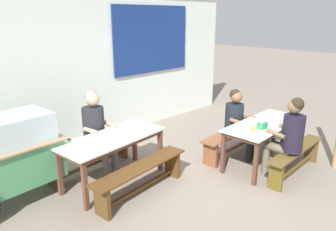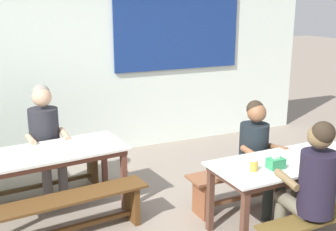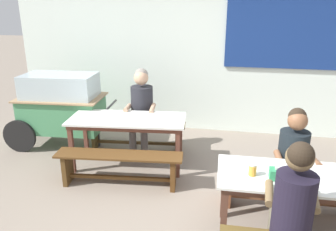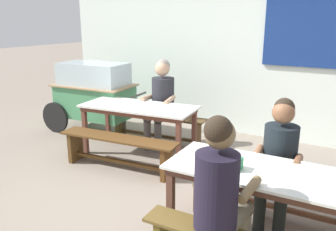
{
  "view_description": "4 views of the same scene",
  "coord_description": "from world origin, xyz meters",
  "views": [
    {
      "loc": [
        -3.55,
        -2.82,
        2.48
      ],
      "look_at": [
        -0.3,
        0.45,
        1.03
      ],
      "focal_mm": 34.13,
      "sensor_mm": 36.0,
      "label": 1
    },
    {
      "loc": [
        -1.55,
        -3.42,
        2.28
      ],
      "look_at": [
        0.28,
        0.65,
        1.06
      ],
      "focal_mm": 44.5,
      "sensor_mm": 36.0,
      "label": 2
    },
    {
      "loc": [
        0.43,
        -3.32,
        2.29
      ],
      "look_at": [
        -0.26,
        0.18,
        1.08
      ],
      "focal_mm": 35.05,
      "sensor_mm": 36.0,
      "label": 3
    },
    {
      "loc": [
        1.78,
        -3.03,
        1.95
      ],
      "look_at": [
        -0.05,
        0.12,
        0.93
      ],
      "focal_mm": 36.94,
      "sensor_mm": 36.0,
      "label": 4
    }
  ],
  "objects": [
    {
      "name": "ground_plane",
      "position": [
        0.0,
        0.0,
        0.0
      ],
      "size": [
        40.0,
        40.0,
        0.0
      ],
      "primitive_type": "plane",
      "color": "gray"
    },
    {
      "name": "backdrop_wall",
      "position": [
        0.04,
        2.69,
        1.59
      ],
      "size": [
        7.36,
        0.23,
        3.04
      ],
      "color": "white",
      "rests_on": "ground_plane"
    },
    {
      "name": "dining_table_far",
      "position": [
        -1.01,
        0.92,
        0.67
      ],
      "size": [
        1.72,
        0.88,
        0.74
      ],
      "color": "silver",
      "rests_on": "ground_plane"
    },
    {
      "name": "dining_table_near",
      "position": [
        1.19,
        -0.36,
        0.67
      ],
      "size": [
        1.7,
        0.74,
        0.74
      ],
      "color": "silver",
      "rests_on": "ground_plane"
    },
    {
      "name": "bench_far_back",
      "position": [
        -1.07,
        1.5,
        0.3
      ],
      "size": [
        1.64,
        0.47,
        0.45
      ],
      "color": "brown",
      "rests_on": "ground_plane"
    },
    {
      "name": "bench_far_front",
      "position": [
        -0.95,
        0.34,
        0.3
      ],
      "size": [
        1.68,
        0.48,
        0.45
      ],
      "color": "#553618",
      "rests_on": "ground_plane"
    },
    {
      "name": "bench_near_back",
      "position": [
        1.18,
        0.22,
        0.31
      ],
      "size": [
        1.66,
        0.36,
        0.45
      ],
      "color": "brown",
      "rests_on": "ground_plane"
    },
    {
      "name": "bench_near_front",
      "position": [
        1.21,
        -0.94,
        0.3
      ],
      "size": [
        1.6,
        0.28,
        0.45
      ],
      "color": "brown",
      "rests_on": "ground_plane"
    },
    {
      "name": "food_cart",
      "position": [
        -2.34,
        1.45,
        0.71
      ],
      "size": [
        1.76,
        0.91,
        1.22
      ],
      "color": "#49915F",
      "rests_on": "ground_plane"
    },
    {
      "name": "person_right_near_table",
      "position": [
        1.16,
        0.14,
        0.71
      ],
      "size": [
        0.46,
        0.6,
        1.24
      ],
      "color": "black",
      "rests_on": "ground_plane"
    },
    {
      "name": "person_center_facing",
      "position": [
        -0.95,
        1.45,
        0.78
      ],
      "size": [
        0.49,
        0.61,
        1.36
      ],
      "color": "#605B5A",
      "rests_on": "ground_plane"
    },
    {
      "name": "person_near_front",
      "position": [
        0.97,
        -0.88,
        0.76
      ],
      "size": [
        0.45,
        0.58,
        1.33
      ],
      "color": "#696451",
      "rests_on": "ground_plane"
    },
    {
      "name": "tissue_box",
      "position": [
        0.91,
        -0.47,
        0.8
      ],
      "size": [
        0.16,
        0.11,
        0.12
      ],
      "color": "#2E8A55",
      "rests_on": "dining_table_near"
    },
    {
      "name": "condiment_jar",
      "position": [
        0.68,
        -0.44,
        0.8
      ],
      "size": [
        0.07,
        0.07,
        0.12
      ],
      "color": "gold",
      "rests_on": "dining_table_near"
    }
  ]
}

